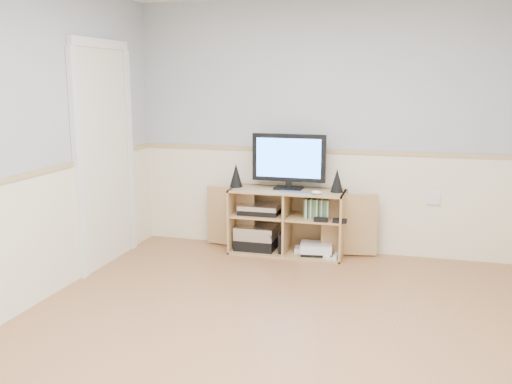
% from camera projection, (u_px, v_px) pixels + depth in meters
% --- Properties ---
extents(room, '(4.04, 4.54, 2.54)m').
position_uv_depth(room, '(275.00, 160.00, 3.65)').
color(room, '#B17C4E').
rests_on(room, ground).
extents(media_cabinet, '(1.76, 0.42, 0.65)m').
position_uv_depth(media_cabinet, '(288.00, 220.00, 5.74)').
color(media_cabinet, tan).
rests_on(media_cabinet, floor).
extents(monitor, '(0.73, 0.18, 0.55)m').
position_uv_depth(monitor, '(289.00, 159.00, 5.61)').
color(monitor, black).
rests_on(monitor, media_cabinet).
extents(speaker_left, '(0.13, 0.13, 0.24)m').
position_uv_depth(speaker_left, '(236.00, 175.00, 5.76)').
color(speaker_left, black).
rests_on(speaker_left, media_cabinet).
extents(speaker_right, '(0.12, 0.12, 0.23)m').
position_uv_depth(speaker_right, '(337.00, 181.00, 5.50)').
color(speaker_right, black).
rests_on(speaker_right, media_cabinet).
extents(keyboard, '(0.32, 0.13, 0.01)m').
position_uv_depth(keyboard, '(296.00, 193.00, 5.46)').
color(keyboard, silver).
rests_on(keyboard, media_cabinet).
extents(mouse, '(0.10, 0.07, 0.04)m').
position_uv_depth(mouse, '(317.00, 192.00, 5.41)').
color(mouse, white).
rests_on(mouse, media_cabinet).
extents(av_components, '(0.50, 0.30, 0.47)m').
position_uv_depth(av_components, '(258.00, 230.00, 5.79)').
color(av_components, black).
rests_on(av_components, media_cabinet).
extents(game_consoles, '(0.46, 0.30, 0.11)m').
position_uv_depth(game_consoles, '(315.00, 249.00, 5.65)').
color(game_consoles, white).
rests_on(game_consoles, media_cabinet).
extents(game_cases, '(0.24, 0.13, 0.19)m').
position_uv_depth(game_cases, '(317.00, 208.00, 5.56)').
color(game_cases, '#3F8C3F').
rests_on(game_cases, media_cabinet).
extents(wall_outlet, '(0.12, 0.03, 0.12)m').
position_uv_depth(wall_outlet, '(433.00, 198.00, 5.48)').
color(wall_outlet, white).
rests_on(wall_outlet, wall_back).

